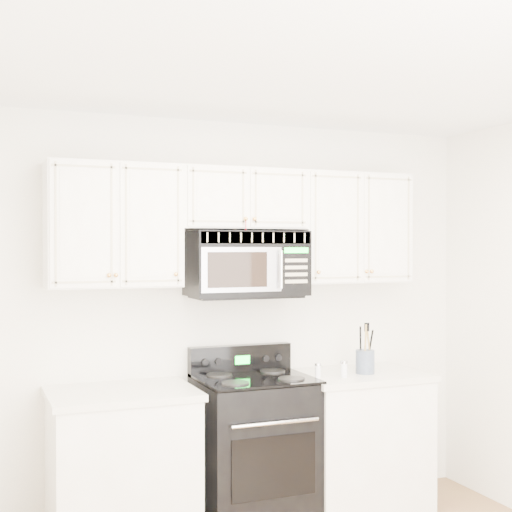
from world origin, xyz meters
TOP-DOWN VIEW (x-y plane):
  - room at (0.00, 0.00)m, footprint 3.51×3.51m
  - base_cabinet_left at (-0.80, 1.44)m, footprint 0.86×0.65m
  - base_cabinet_right at (0.80, 1.44)m, footprint 0.86×0.65m
  - range at (0.05, 1.45)m, footprint 0.71×0.65m
  - upper_cabinets at (-0.00, 1.58)m, footprint 2.44×0.37m
  - microwave at (0.04, 1.56)m, footprint 0.76×0.43m
  - utensil_crock at (0.82, 1.38)m, footprint 0.13×0.13m
  - shaker_salt at (0.45, 1.35)m, footprint 0.04×0.04m
  - shaker_pepper at (0.62, 1.30)m, footprint 0.05×0.05m

SIDE VIEW (x-z plane):
  - base_cabinet_left at x=-0.80m, z-range -0.03..0.89m
  - base_cabinet_right at x=0.80m, z-range -0.03..0.89m
  - range at x=0.05m, z-range -0.07..1.04m
  - shaker_salt at x=0.45m, z-range 0.92..1.02m
  - shaker_pepper at x=0.62m, z-range 0.92..1.03m
  - utensil_crock at x=0.82m, z-range 0.84..1.17m
  - room at x=0.00m, z-range 0.00..2.60m
  - microwave at x=0.04m, z-range 1.45..1.87m
  - upper_cabinets at x=0.00m, z-range 1.56..2.31m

